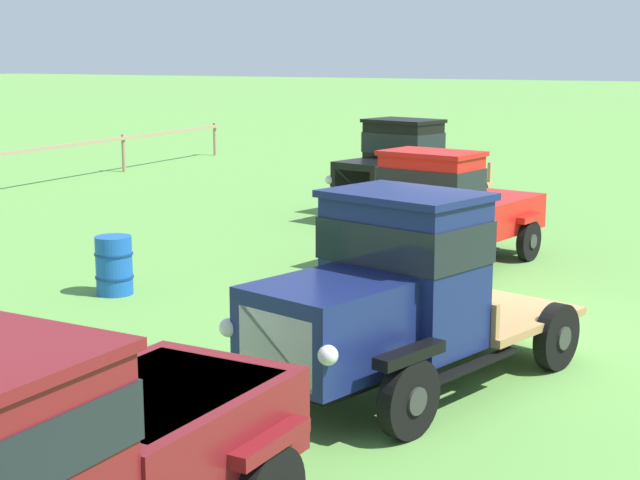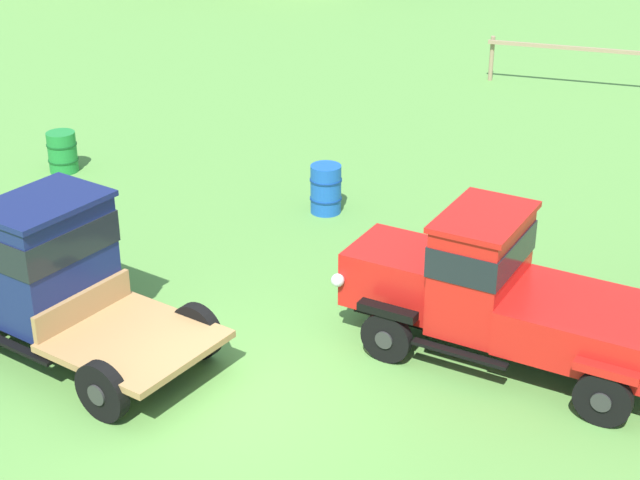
% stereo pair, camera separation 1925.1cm
% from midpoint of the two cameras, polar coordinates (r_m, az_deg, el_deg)
% --- Properties ---
extents(ground_plane, '(240.00, 240.00, 0.00)m').
position_cam_midpoint_polar(ground_plane, '(9.82, 40.17, -17.51)').
color(ground_plane, '#5B9342').
extents(vintage_truck_second_in_line, '(5.02, 3.09, 2.32)m').
position_cam_midpoint_polar(vintage_truck_second_in_line, '(8.67, 22.86, -8.45)').
color(vintage_truck_second_in_line, black).
rests_on(vintage_truck_second_in_line, ground).
extents(vintage_truck_midrow_center, '(5.16, 2.75, 2.17)m').
position_cam_midpoint_polar(vintage_truck_midrow_center, '(12.59, 52.75, -7.33)').
color(vintage_truck_midrow_center, black).
rests_on(vintage_truck_midrow_center, ground).
extents(oil_drum_beside_row, '(0.63, 0.63, 0.86)m').
position_cam_midpoint_polar(oil_drum_beside_row, '(14.59, 7.56, 3.92)').
color(oil_drum_beside_row, '#1E7F33').
rests_on(oil_drum_beside_row, ground).
extents(oil_drum_near_fence, '(0.62, 0.62, 0.95)m').
position_cam_midpoint_polar(oil_drum_near_fence, '(14.54, 30.84, 0.46)').
color(oil_drum_near_fence, '#1951B2').
rests_on(oil_drum_near_fence, ground).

